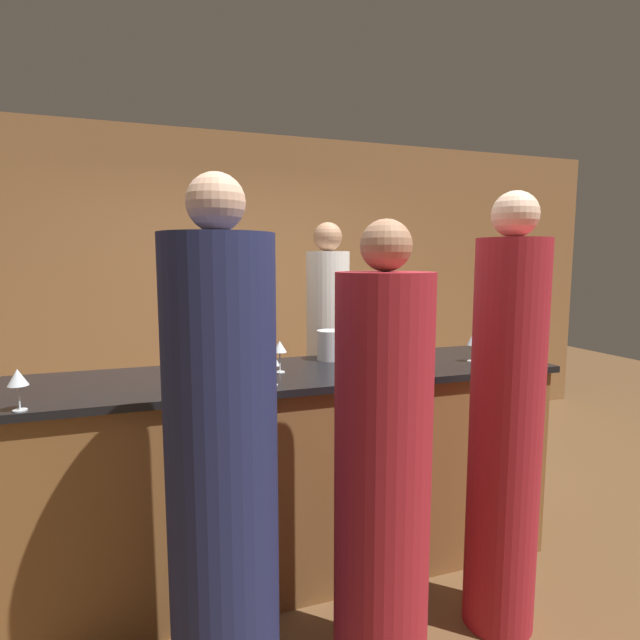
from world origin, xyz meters
name	(u,v)px	position (x,y,z in m)	size (l,w,h in m)	color
ground_plane	(294,566)	(0.00, 0.00, 0.00)	(14.00, 14.00, 0.00)	brown
back_wall	(229,289)	(0.00, 2.14, 1.40)	(8.00, 0.06, 2.80)	olive
bar_counter	(294,470)	(0.00, 0.00, 0.55)	(2.83, 0.73, 1.09)	brown
bartender	(328,370)	(0.46, 0.74, 0.91)	(0.30, 0.30, 1.92)	silver
guest_0	(505,429)	(0.77, -0.71, 0.92)	(0.31, 0.31, 1.96)	maroon
guest_1	(382,475)	(0.13, -0.79, 0.84)	(0.38, 0.38, 1.82)	maroon
guest_2	(223,483)	(-0.48, -0.81, 0.91)	(0.38, 0.38, 1.95)	#1E234C
wine_bottle_0	(389,345)	(0.51, -0.10, 1.22)	(0.07, 0.07, 0.31)	black
wine_bottle_1	(225,348)	(-0.32, 0.20, 1.20)	(0.07, 0.07, 0.27)	black
wine_bottle_2	(210,355)	(-0.42, 0.05, 1.20)	(0.07, 0.07, 0.26)	black
ice_bucket	(330,345)	(0.29, 0.22, 1.18)	(0.15, 0.15, 0.17)	silver
wine_glass_0	(498,342)	(1.16, -0.16, 1.21)	(0.07, 0.07, 0.16)	silver
wine_glass_1	(18,379)	(-1.18, -0.32, 1.22)	(0.08, 0.08, 0.16)	silver
wine_glass_2	(182,363)	(-0.57, -0.15, 1.21)	(0.07, 0.07, 0.15)	silver
wine_glass_3	(272,359)	(-0.17, -0.26, 1.22)	(0.07, 0.07, 0.16)	silver
wine_glass_4	(280,348)	(-0.07, -0.01, 1.22)	(0.07, 0.07, 0.17)	silver
wine_glass_5	(472,341)	(1.03, -0.10, 1.21)	(0.06, 0.06, 0.16)	silver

